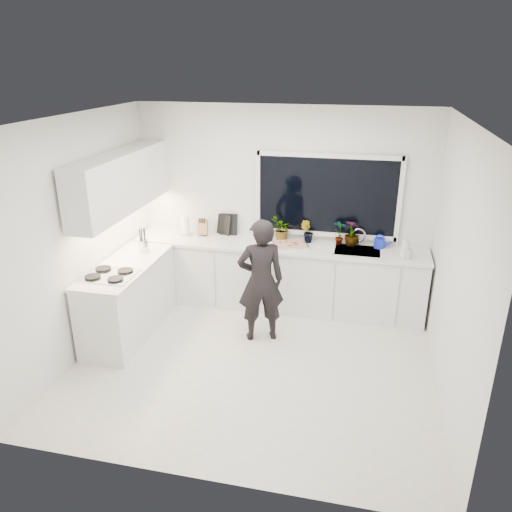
# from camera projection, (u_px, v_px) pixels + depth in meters

# --- Properties ---
(floor) EXTENTS (4.00, 3.50, 0.02)m
(floor) POSITION_uv_depth(u_px,v_px,m) (253.00, 363.00, 5.70)
(floor) COLOR beige
(floor) RESTS_ON ground
(wall_back) EXTENTS (4.00, 0.02, 2.70)m
(wall_back) POSITION_uv_depth(u_px,v_px,m) (282.00, 207.00, 6.79)
(wall_back) COLOR white
(wall_back) RESTS_ON ground
(wall_left) EXTENTS (0.02, 3.50, 2.70)m
(wall_left) POSITION_uv_depth(u_px,v_px,m) (79.00, 238.00, 5.61)
(wall_left) COLOR white
(wall_left) RESTS_ON ground
(wall_right) EXTENTS (0.02, 3.50, 2.70)m
(wall_right) POSITION_uv_depth(u_px,v_px,m) (457.00, 269.00, 4.78)
(wall_right) COLOR white
(wall_right) RESTS_ON ground
(ceiling) EXTENTS (4.00, 3.50, 0.02)m
(ceiling) POSITION_uv_depth(u_px,v_px,m) (253.00, 118.00, 4.69)
(ceiling) COLOR white
(ceiling) RESTS_ON wall_back
(window) EXTENTS (1.80, 0.02, 1.00)m
(window) POSITION_uv_depth(u_px,v_px,m) (327.00, 196.00, 6.56)
(window) COLOR black
(window) RESTS_ON wall_back
(base_cabinets_back) EXTENTS (3.92, 0.58, 0.88)m
(base_cabinets_back) POSITION_uv_depth(u_px,v_px,m) (277.00, 277.00, 6.85)
(base_cabinets_back) COLOR white
(base_cabinets_back) RESTS_ON floor
(base_cabinets_left) EXTENTS (0.58, 1.60, 0.88)m
(base_cabinets_left) POSITION_uv_depth(u_px,v_px,m) (129.00, 300.00, 6.19)
(base_cabinets_left) COLOR white
(base_cabinets_left) RESTS_ON floor
(countertop_back) EXTENTS (3.94, 0.62, 0.04)m
(countertop_back) POSITION_uv_depth(u_px,v_px,m) (277.00, 246.00, 6.67)
(countertop_back) COLOR silver
(countertop_back) RESTS_ON base_cabinets_back
(countertop_left) EXTENTS (0.62, 1.60, 0.04)m
(countertop_left) POSITION_uv_depth(u_px,v_px,m) (125.00, 266.00, 6.02)
(countertop_left) COLOR silver
(countertop_left) RESTS_ON base_cabinets_left
(upper_cabinets) EXTENTS (0.34, 2.10, 0.70)m
(upper_cabinets) POSITION_uv_depth(u_px,v_px,m) (122.00, 182.00, 6.01)
(upper_cabinets) COLOR white
(upper_cabinets) RESTS_ON wall_left
(sink) EXTENTS (0.58, 0.42, 0.14)m
(sink) POSITION_uv_depth(u_px,v_px,m) (357.00, 254.00, 6.47)
(sink) COLOR silver
(sink) RESTS_ON countertop_back
(faucet) EXTENTS (0.03, 0.03, 0.22)m
(faucet) POSITION_uv_depth(u_px,v_px,m) (358.00, 237.00, 6.60)
(faucet) COLOR silver
(faucet) RESTS_ON countertop_back
(stovetop) EXTENTS (0.56, 0.48, 0.03)m
(stovetop) POSITION_uv_depth(u_px,v_px,m) (109.00, 274.00, 5.69)
(stovetop) COLOR black
(stovetop) RESTS_ON countertop_left
(person) EXTENTS (0.66, 0.54, 1.54)m
(person) POSITION_uv_depth(u_px,v_px,m) (261.00, 281.00, 5.93)
(person) COLOR black
(person) RESTS_ON floor
(pizza_tray) EXTENTS (0.53, 0.45, 0.03)m
(pizza_tray) POSITION_uv_depth(u_px,v_px,m) (290.00, 245.00, 6.60)
(pizza_tray) COLOR silver
(pizza_tray) RESTS_ON countertop_back
(pizza) EXTENTS (0.48, 0.40, 0.01)m
(pizza) POSITION_uv_depth(u_px,v_px,m) (290.00, 244.00, 6.59)
(pizza) COLOR #B31B17
(pizza) RESTS_ON pizza_tray
(watering_can) EXTENTS (0.17, 0.17, 0.13)m
(watering_can) POSITION_uv_depth(u_px,v_px,m) (379.00, 243.00, 6.52)
(watering_can) COLOR #1428BF
(watering_can) RESTS_ON countertop_back
(paper_towel_roll) EXTENTS (0.13, 0.13, 0.26)m
(paper_towel_roll) POSITION_uv_depth(u_px,v_px,m) (186.00, 226.00, 6.98)
(paper_towel_roll) COLOR white
(paper_towel_roll) RESTS_ON countertop_back
(knife_block) EXTENTS (0.14, 0.12, 0.22)m
(knife_block) POSITION_uv_depth(u_px,v_px,m) (203.00, 227.00, 6.98)
(knife_block) COLOR brown
(knife_block) RESTS_ON countertop_back
(utensil_crock) EXTENTS (0.13, 0.13, 0.16)m
(utensil_crock) POSITION_uv_depth(u_px,v_px,m) (143.00, 246.00, 6.38)
(utensil_crock) COLOR #B0B0B5
(utensil_crock) RESTS_ON countertop_left
(picture_frame_large) EXTENTS (0.21, 0.11, 0.28)m
(picture_frame_large) POSITION_uv_depth(u_px,v_px,m) (224.00, 225.00, 7.00)
(picture_frame_large) COLOR black
(picture_frame_large) RESTS_ON countertop_back
(picture_frame_small) EXTENTS (0.25, 0.03, 0.30)m
(picture_frame_small) POSITION_uv_depth(u_px,v_px,m) (229.00, 224.00, 6.98)
(picture_frame_small) COLOR black
(picture_frame_small) RESTS_ON countertop_back
(herb_plants) EXTENTS (1.22, 0.34, 0.34)m
(herb_plants) POSITION_uv_depth(u_px,v_px,m) (311.00, 231.00, 6.67)
(herb_plants) COLOR #26662D
(herb_plants) RESTS_ON countertop_back
(soap_bottles) EXTENTS (0.17, 0.16, 0.30)m
(soap_bottles) POSITION_uv_depth(u_px,v_px,m) (406.00, 248.00, 6.15)
(soap_bottles) COLOR #D8BF66
(soap_bottles) RESTS_ON countertop_back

